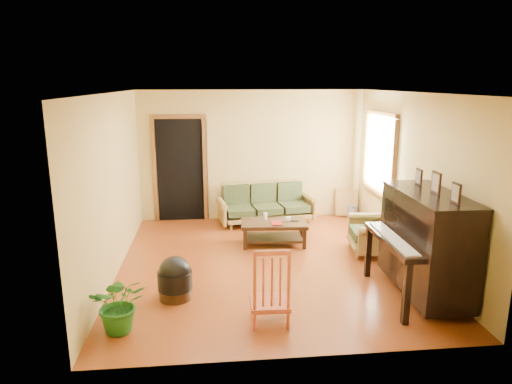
{
  "coord_description": "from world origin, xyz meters",
  "views": [
    {
      "loc": [
        -0.85,
        -6.58,
        2.76
      ],
      "look_at": [
        -0.16,
        0.2,
        1.1
      ],
      "focal_mm": 32.0,
      "sensor_mm": 36.0,
      "label": 1
    }
  ],
  "objects": [
    {
      "name": "glass_jar",
      "position": [
        0.48,
        0.89,
        0.44
      ],
      "size": [
        0.13,
        0.13,
        0.07
      ],
      "primitive_type": "cylinder",
      "rotation": [
        0.0,
        0.0,
        0.35
      ],
      "color": "white",
      "rests_on": "coffee_table"
    },
    {
      "name": "piano",
      "position": [
        1.89,
        -1.29,
        0.7
      ],
      "size": [
        0.95,
        1.59,
        1.4
      ],
      "primitive_type": "cube",
      "rotation": [
        0.0,
        0.0,
        -0.01
      ],
      "color": "black",
      "rests_on": "floor"
    },
    {
      "name": "red_chair",
      "position": [
        -0.2,
        -1.74,
        0.48
      ],
      "size": [
        0.45,
        0.49,
        0.95
      ],
      "primitive_type": "cube",
      "rotation": [
        0.0,
        0.0,
        -0.02
      ],
      "color": "#95361B",
      "rests_on": "floor"
    },
    {
      "name": "footstool",
      "position": [
        -1.34,
        -1.04,
        0.21
      ],
      "size": [
        0.56,
        0.56,
        0.43
      ],
      "primitive_type": "cylinder",
      "rotation": [
        0.0,
        0.0,
        0.28
      ],
      "color": "black",
      "rests_on": "floor"
    },
    {
      "name": "potted_plant",
      "position": [
        -1.89,
        -1.79,
        0.34
      ],
      "size": [
        0.66,
        0.58,
        0.68
      ],
      "primitive_type": "imported",
      "rotation": [
        0.0,
        0.0,
        0.09
      ],
      "color": "#1D5C1A",
      "rests_on": "floor"
    },
    {
      "name": "window",
      "position": [
        2.21,
        1.3,
        1.5
      ],
      "size": [
        0.12,
        1.36,
        1.46
      ],
      "primitive_type": "cube",
      "color": "white",
      "rests_on": "right_wall"
    },
    {
      "name": "ceramic_crock",
      "position": [
        2.07,
        2.3,
        0.12
      ],
      "size": [
        0.23,
        0.23,
        0.25
      ],
      "primitive_type": "cylinder",
      "rotation": [
        0.0,
        0.0,
        0.19
      ],
      "color": "#33539A",
      "rests_on": "floor"
    },
    {
      "name": "candle",
      "position": [
        0.09,
        1.0,
        0.47
      ],
      "size": [
        0.08,
        0.08,
        0.12
      ],
      "primitive_type": "cylinder",
      "rotation": [
        0.0,
        0.0,
        0.14
      ],
      "color": "white",
      "rests_on": "coffee_table"
    },
    {
      "name": "floor",
      "position": [
        0.0,
        0.0,
        0.0
      ],
      "size": [
        5.0,
        5.0,
        0.0
      ],
      "primitive_type": "plane",
      "color": "#64270D",
      "rests_on": "ground"
    },
    {
      "name": "leaning_frame",
      "position": [
        1.97,
        2.39,
        0.3
      ],
      "size": [
        0.46,
        0.14,
        0.6
      ],
      "primitive_type": "cube",
      "rotation": [
        0.0,
        0.0,
        -0.09
      ],
      "color": "#B6843C",
      "rests_on": "floor"
    },
    {
      "name": "armchair",
      "position": [
        1.77,
        0.28,
        0.42
      ],
      "size": [
        0.89,
        0.93,
        0.85
      ],
      "primitive_type": "cube",
      "rotation": [
        0.0,
        0.0,
        -0.11
      ],
      "color": "olive",
      "rests_on": "floor"
    },
    {
      "name": "remote",
      "position": [
        0.58,
        0.85,
        0.41
      ],
      "size": [
        0.14,
        0.06,
        0.01
      ],
      "primitive_type": "cube",
      "rotation": [
        0.0,
        0.0,
        -0.16
      ],
      "color": "black",
      "rests_on": "coffee_table"
    },
    {
      "name": "doorway",
      "position": [
        -1.45,
        2.48,
        1.02
      ],
      "size": [
        1.08,
        0.16,
        2.05
      ],
      "primitive_type": "cube",
      "color": "black",
      "rests_on": "floor"
    },
    {
      "name": "sofa",
      "position": [
        0.25,
        2.09,
        0.4
      ],
      "size": [
        1.97,
        1.06,
        0.8
      ],
      "primitive_type": "cube",
      "rotation": [
        0.0,
        0.0,
        0.15
      ],
      "color": "olive",
      "rests_on": "floor"
    },
    {
      "name": "book",
      "position": [
        0.16,
        0.71,
        0.42
      ],
      "size": [
        0.18,
        0.24,
        0.02
      ],
      "primitive_type": "imported",
      "rotation": [
        0.0,
        0.0,
        0.05
      ],
      "color": "maroon",
      "rests_on": "coffee_table"
    },
    {
      "name": "coffee_table",
      "position": [
        0.22,
        0.84,
        0.2
      ],
      "size": [
        1.16,
        0.69,
        0.41
      ],
      "primitive_type": "cube",
      "rotation": [
        0.0,
        0.0,
        -0.07
      ],
      "color": "black",
      "rests_on": "floor"
    }
  ]
}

